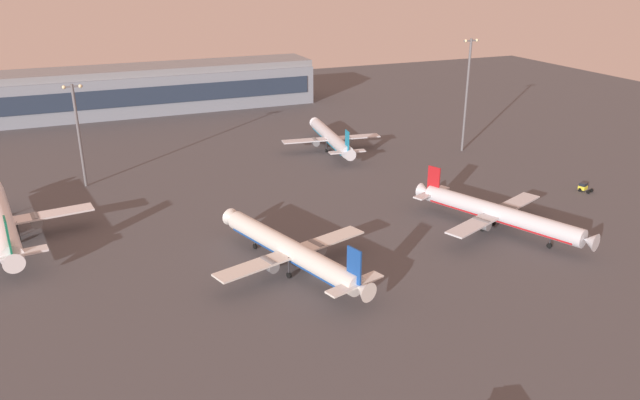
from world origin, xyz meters
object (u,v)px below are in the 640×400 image
airplane_terminal_side (331,138)px  airplane_near_gate (292,251)px  airplane_taxiway_distant (498,214)px  apron_light_west (78,129)px  pushback_tug (583,187)px  airplane_mid_apron (2,221)px  apron_light_central (467,90)px

airplane_terminal_side → airplane_near_gate: bearing=-111.6°
airplane_taxiway_distant → airplane_terminal_side: 67.02m
airplane_near_gate → apron_light_west: (-31.40, 61.47, 10.49)m
pushback_tug → airplane_taxiway_distant: bearing=179.3°
airplane_terminal_side → airplane_mid_apron: bearing=-151.3°
apron_light_west → airplane_near_gate: bearing=-62.9°
airplane_taxiway_distant → pushback_tug: airplane_taxiway_distant is taller
airplane_taxiway_distant → apron_light_west: size_ratio=1.50×
airplane_taxiway_distant → pushback_tug: (34.17, 11.28, -2.76)m
airplane_near_gate → apron_light_west: bearing=99.7°
airplane_near_gate → airplane_terminal_side: (36.75, 66.81, -0.25)m
pushback_tug → apron_light_west: apron_light_west is taller
airplane_mid_apron → apron_light_west: bearing=51.6°
airplane_near_gate → airplane_mid_apron: size_ratio=0.89×
airplane_taxiway_distant → apron_light_central: apron_light_central is taller
airplane_near_gate → apron_light_central: size_ratio=1.22×
airplane_terminal_side → apron_light_west: bearing=-168.3°
airplane_near_gate → airplane_taxiway_distant: bearing=-17.1°
airplane_terminal_side → pushback_tug: airplane_terminal_side is taller
airplane_taxiway_distant → apron_light_west: apron_light_west is taller
airplane_terminal_side → apron_light_west: apron_light_west is taller
pushback_tug → apron_light_west: 121.70m
pushback_tug → apron_light_west: size_ratio=0.14×
apron_light_central → airplane_taxiway_distant: bearing=-117.9°
airplane_terminal_side → apron_light_central: apron_light_central is taller
pushback_tug → apron_light_west: bearing=136.6°
airplane_mid_apron → pushback_tug: size_ratio=12.51×
airplane_near_gate → airplane_mid_apron: airplane_mid_apron is taller
airplane_taxiway_distant → airplane_terminal_side: size_ratio=1.01×
airplane_mid_apron → apron_light_west: 34.05m
pushback_tug → apron_light_central: (-7.05, 39.94, 16.81)m
airplane_near_gate → airplane_terminal_side: airplane_near_gate is taller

